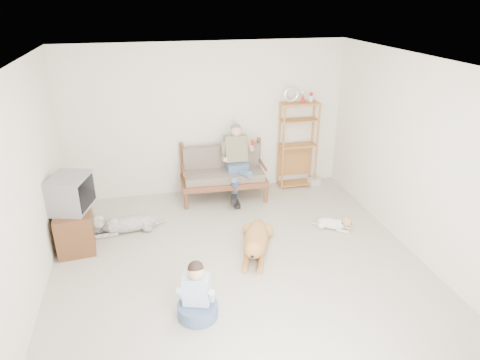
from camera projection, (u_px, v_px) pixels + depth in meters
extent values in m
plane|color=beige|center=(242.00, 273.00, 5.69)|extent=(5.50, 5.50, 0.00)
plane|color=white|center=(243.00, 66.00, 4.61)|extent=(5.50, 5.50, 0.00)
plane|color=silver|center=(207.00, 120.00, 7.60)|extent=(5.00, 0.00, 5.00)
plane|color=silver|center=(342.00, 352.00, 2.69)|extent=(5.00, 0.00, 5.00)
plane|color=silver|center=(19.00, 201.00, 4.64)|extent=(0.00, 5.50, 5.50)
plane|color=silver|center=(426.00, 164.00, 5.66)|extent=(0.00, 5.50, 5.50)
cube|color=brown|center=(224.00, 181.00, 7.63)|extent=(1.53, 0.76, 0.10)
cube|color=#76675A|center=(224.00, 175.00, 7.59)|extent=(1.40, 0.66, 0.13)
cube|color=#76675A|center=(221.00, 158.00, 7.71)|extent=(1.38, 0.18, 0.45)
cylinder|color=brown|center=(220.00, 146.00, 7.68)|extent=(1.40, 0.11, 0.05)
cylinder|color=brown|center=(187.00, 202.00, 7.30)|extent=(0.07, 0.07, 0.30)
cylinder|color=brown|center=(182.00, 171.00, 7.71)|extent=(0.07, 0.07, 0.95)
cylinder|color=brown|center=(266.00, 194.00, 7.59)|extent=(0.07, 0.07, 0.30)
cylinder|color=brown|center=(257.00, 165.00, 7.99)|extent=(0.07, 0.07, 0.95)
cube|color=slate|center=(237.00, 167.00, 7.59)|extent=(0.37, 0.35, 0.19)
cube|color=gray|center=(236.00, 148.00, 7.54)|extent=(0.39, 0.27, 0.49)
sphere|color=tan|center=(236.00, 131.00, 7.39)|extent=(0.19, 0.19, 0.19)
sphere|color=#5F5B54|center=(236.00, 129.00, 7.39)|extent=(0.18, 0.18, 0.18)
cylinder|color=#B51319|center=(252.00, 142.00, 7.35)|extent=(0.06, 0.06, 0.08)
cube|color=#B9703A|center=(300.00, 103.00, 7.66)|extent=(0.68, 0.28, 0.03)
torus|color=silver|center=(291.00, 95.00, 7.56)|extent=(0.28, 0.05, 0.28)
cone|color=#B51319|center=(303.00, 98.00, 7.63)|extent=(0.09, 0.09, 0.14)
cylinder|color=#B9703A|center=(283.00, 149.00, 7.80)|extent=(0.04, 0.04, 1.62)
cylinder|color=#B9703A|center=(279.00, 145.00, 8.03)|extent=(0.04, 0.04, 1.62)
cylinder|color=#B9703A|center=(317.00, 146.00, 7.93)|extent=(0.04, 0.04, 1.62)
cylinder|color=#B9703A|center=(312.00, 142.00, 8.16)|extent=(0.04, 0.04, 1.62)
cube|color=white|center=(314.00, 181.00, 8.29)|extent=(0.25, 0.20, 0.14)
cube|color=brown|center=(75.00, 226.00, 6.25)|extent=(0.59, 0.95, 0.60)
cube|color=brown|center=(55.00, 235.00, 6.00)|extent=(0.06, 0.40, 0.50)
cube|color=brown|center=(60.00, 220.00, 6.40)|extent=(0.06, 0.40, 0.50)
cube|color=slate|center=(70.00, 193.00, 6.00)|extent=(0.62, 0.71, 0.50)
cube|color=black|center=(87.00, 193.00, 5.99)|extent=(0.16, 0.50, 0.40)
cube|color=white|center=(141.00, 181.00, 7.75)|extent=(0.12, 0.02, 0.08)
ellipsoid|color=#BA7D40|center=(256.00, 238.00, 6.21)|extent=(0.66, 1.04, 0.31)
sphere|color=#BA7D40|center=(255.00, 248.00, 5.94)|extent=(0.31, 0.31, 0.31)
sphere|color=#BA7D40|center=(253.00, 249.00, 5.66)|extent=(0.24, 0.24, 0.24)
ellipsoid|color=#BA7D40|center=(252.00, 256.00, 5.57)|extent=(0.16, 0.20, 0.09)
cylinder|color=#BA7D40|center=(259.00, 227.00, 6.69)|extent=(0.05, 0.39, 0.05)
ellipsoid|color=#BA7D40|center=(247.00, 248.00, 5.69)|extent=(0.08, 0.09, 0.12)
ellipsoid|color=#BA7D40|center=(260.00, 249.00, 5.67)|extent=(0.08, 0.09, 0.12)
ellipsoid|color=white|center=(130.00, 224.00, 6.66)|extent=(0.87, 0.38, 0.25)
sphere|color=white|center=(113.00, 225.00, 6.57)|extent=(0.25, 0.25, 0.25)
sphere|color=white|center=(98.00, 222.00, 6.46)|extent=(0.22, 0.22, 0.22)
ellipsoid|color=white|center=(91.00, 224.00, 6.44)|extent=(0.17, 0.11, 0.08)
cylinder|color=white|center=(157.00, 223.00, 6.82)|extent=(0.32, 0.19, 0.04)
ellipsoid|color=white|center=(99.00, 219.00, 6.54)|extent=(0.07, 0.06, 0.11)
ellipsoid|color=white|center=(99.00, 224.00, 6.41)|extent=(0.07, 0.06, 0.11)
ellipsoid|color=white|center=(331.00, 223.00, 6.75)|extent=(0.46, 0.41, 0.17)
sphere|color=white|center=(339.00, 224.00, 6.70)|extent=(0.17, 0.17, 0.17)
sphere|color=tan|center=(347.00, 222.00, 6.63)|extent=(0.15, 0.15, 0.15)
ellipsoid|color=tan|center=(351.00, 223.00, 6.61)|extent=(0.13, 0.12, 0.06)
cylinder|color=white|center=(317.00, 224.00, 6.84)|extent=(0.17, 0.07, 0.03)
cone|color=tan|center=(345.00, 220.00, 6.57)|extent=(0.05, 0.05, 0.05)
cone|color=tan|center=(347.00, 217.00, 6.66)|extent=(0.05, 0.05, 0.05)
torus|color=#B51319|center=(345.00, 222.00, 6.64)|extent=(0.14, 0.14, 0.02)
cylinder|color=slate|center=(198.00, 310.00, 4.91)|extent=(0.47, 0.47, 0.17)
cube|color=silver|center=(197.00, 289.00, 4.82)|extent=(0.34, 0.27, 0.36)
sphere|color=tan|center=(196.00, 272.00, 4.69)|extent=(0.19, 0.19, 0.19)
sphere|color=black|center=(196.00, 269.00, 4.69)|extent=(0.18, 0.18, 0.18)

